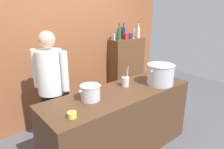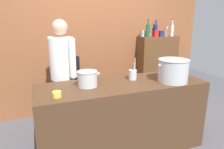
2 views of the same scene
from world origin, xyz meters
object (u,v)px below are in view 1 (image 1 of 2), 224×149
wine_bottle_cobalt (124,32)px  chef (51,84)px  butter_jar (72,115)px  spice_tin_navy (130,36)px  wine_bottle_clear (138,32)px  wine_bottle_green (119,34)px  stockpot_large (160,74)px  wine_glass_wide (120,32)px  stockpot_small (90,92)px  spice_tin_silver (114,37)px  utensil_crock (125,81)px  spice_tin_red (126,37)px  wine_glass_short (134,32)px

wine_bottle_cobalt → chef: bearing=-161.9°
butter_jar → wine_bottle_cobalt: 2.57m
butter_jar → spice_tin_navy: size_ratio=0.85×
wine_bottle_clear → wine_bottle_green: size_ratio=1.02×
chef → stockpot_large: 1.50m
wine_bottle_green → wine_glass_wide: bearing=44.3°
stockpot_small → wine_bottle_clear: (1.93, 1.07, 0.46)m
chef → spice_tin_silver: (1.58, 0.57, 0.43)m
wine_bottle_cobalt → wine_bottle_clear: 0.31m
stockpot_small → utensil_crock: (0.61, 0.06, -0.02)m
wine_bottle_cobalt → wine_glass_wide: wine_bottle_cobalt is taller
stockpot_small → wine_bottle_green: 1.85m
spice_tin_red → stockpot_large: bearing=-112.4°
spice_tin_red → wine_bottle_green: bearing=172.0°
spice_tin_navy → chef: bearing=-166.3°
wine_bottle_clear → spice_tin_silver: bearing=167.2°
butter_jar → wine_bottle_cobalt: wine_bottle_cobalt is taller
wine_bottle_green → wine_bottle_cobalt: bearing=30.7°
wine_glass_wide → spice_tin_navy: (0.14, -0.14, -0.08)m
spice_tin_navy → stockpot_small: bearing=-147.3°
butter_jar → spice_tin_red: (1.94, 1.29, 0.47)m
wine_bottle_clear → spice_tin_navy: bearing=174.8°
wine_bottle_cobalt → wine_bottle_green: 0.30m
stockpot_large → wine_glass_wide: bearing=70.2°
butter_jar → spice_tin_red: bearing=33.7°
chef → wine_bottle_green: 1.75m
wine_bottle_clear → spice_tin_red: bearing=-179.3°
wine_glass_wide → spice_tin_red: wine_glass_wide is taller
butter_jar → wine_glass_wide: wine_glass_wide is taller
wine_bottle_cobalt → wine_glass_wide: (-0.11, -0.01, 0.02)m
utensil_crock → butter_jar: size_ratio=3.21×
stockpot_large → wine_bottle_green: (0.37, 1.28, 0.42)m
chef → stockpot_small: bearing=166.0°
utensil_crock → wine_bottle_clear: bearing=37.7°
chef → wine_bottle_clear: size_ratio=5.23×
wine_glass_short → spice_tin_silver: wine_glass_short is taller
wine_glass_short → spice_tin_red: wine_glass_short is taller
spice_tin_red → utensil_crock: bearing=-133.3°
wine_bottle_green → stockpot_small: bearing=-142.4°
wine_glass_short → stockpot_small: bearing=-148.9°
stockpot_large → stockpot_small: 1.07m
wine_bottle_green → butter_jar: bearing=-143.7°
wine_glass_short → stockpot_large: bearing=-121.0°
wine_bottle_cobalt → spice_tin_silver: bearing=-171.0°
stockpot_small → spice_tin_silver: 1.87m
stockpot_small → wine_bottle_cobalt: 2.13m
wine_glass_wide → spice_tin_red: bearing=-87.5°
spice_tin_navy → spice_tin_silver: bearing=162.0°
utensil_crock → spice_tin_navy: spice_tin_navy is taller
wine_bottle_green → spice_tin_navy: (0.29, 0.00, -0.07)m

